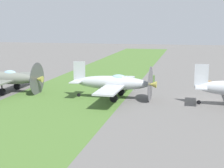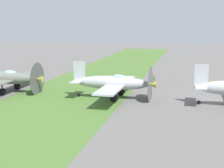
# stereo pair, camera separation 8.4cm
# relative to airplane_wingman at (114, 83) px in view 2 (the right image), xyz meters

# --- Properties ---
(ground_plane) EXTENTS (160.00, 160.00, 0.00)m
(ground_plane) POSITION_rel_airplane_wingman_xyz_m (-0.61, 8.34, -1.48)
(ground_plane) COLOR #605E5B
(grass_verge) EXTENTS (120.00, 11.00, 0.01)m
(grass_verge) POSITION_rel_airplane_wingman_xyz_m (-0.61, -4.42, -1.47)
(grass_verge) COLOR #476B2D
(grass_verge) RESTS_ON ground
(airplane_wingman) EXTENTS (9.85, 7.83, 3.53)m
(airplane_wingman) POSITION_rel_airplane_wingman_xyz_m (0.00, 0.00, 0.00)
(airplane_wingman) COLOR #B2B7BC
(airplane_wingman) RESTS_ON ground
(airplane_trail) EXTENTS (9.80, 7.80, 3.52)m
(airplane_trail) POSITION_rel_airplane_wingman_xyz_m (-0.42, -11.19, -0.00)
(airplane_trail) COLOR slate
(airplane_trail) RESTS_ON ground
(fuel_drum) EXTENTS (0.60, 0.60, 0.90)m
(fuel_drum) POSITION_rel_airplane_wingman_xyz_m (-9.16, 2.58, -1.03)
(fuel_drum) COLOR #476633
(fuel_drum) RESTS_ON ground
(supply_crate) EXTENTS (1.23, 1.23, 0.64)m
(supply_crate) POSITION_rel_airplane_wingman_xyz_m (-8.23, 8.60, -1.16)
(supply_crate) COLOR olive
(supply_crate) RESTS_ON ground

